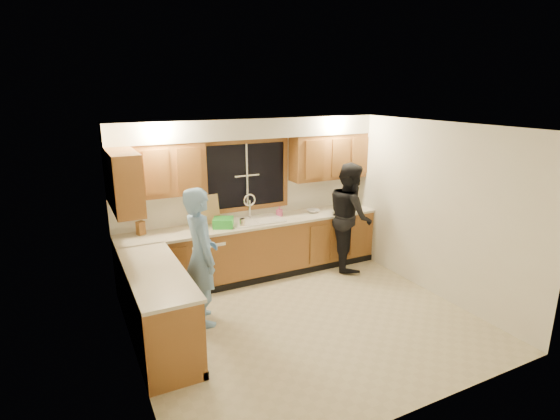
# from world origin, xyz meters

# --- Properties ---
(floor) EXTENTS (4.20, 4.20, 0.00)m
(floor) POSITION_xyz_m (0.00, 0.00, 0.00)
(floor) COLOR beige
(floor) RESTS_ON ground
(ceiling) EXTENTS (4.20, 4.20, 0.00)m
(ceiling) POSITION_xyz_m (0.00, 0.00, 2.50)
(ceiling) COLOR white
(wall_back) EXTENTS (4.20, 0.00, 4.20)m
(wall_back) POSITION_xyz_m (0.00, 1.90, 1.25)
(wall_back) COLOR white
(wall_back) RESTS_ON ground
(wall_left) EXTENTS (0.00, 3.80, 3.80)m
(wall_left) POSITION_xyz_m (-2.10, 0.00, 1.25)
(wall_left) COLOR white
(wall_left) RESTS_ON ground
(wall_right) EXTENTS (0.00, 3.80, 3.80)m
(wall_right) POSITION_xyz_m (2.10, 0.00, 1.25)
(wall_right) COLOR white
(wall_right) RESTS_ON ground
(base_cabinets_back) EXTENTS (4.20, 0.60, 0.88)m
(base_cabinets_back) POSITION_xyz_m (0.00, 1.60, 0.44)
(base_cabinets_back) COLOR #965E2B
(base_cabinets_back) RESTS_ON ground
(base_cabinets_left) EXTENTS (0.60, 1.90, 0.88)m
(base_cabinets_left) POSITION_xyz_m (-1.80, 0.35, 0.44)
(base_cabinets_left) COLOR #965E2B
(base_cabinets_left) RESTS_ON ground
(countertop_back) EXTENTS (4.20, 0.63, 0.04)m
(countertop_back) POSITION_xyz_m (0.00, 1.58, 0.90)
(countertop_back) COLOR beige
(countertop_back) RESTS_ON base_cabinets_back
(countertop_left) EXTENTS (0.63, 1.90, 0.04)m
(countertop_left) POSITION_xyz_m (-1.79, 0.35, 0.90)
(countertop_left) COLOR beige
(countertop_left) RESTS_ON base_cabinets_left
(upper_cabinets_left) EXTENTS (1.35, 0.33, 0.75)m
(upper_cabinets_left) POSITION_xyz_m (-1.43, 1.73, 1.83)
(upper_cabinets_left) COLOR #965E2B
(upper_cabinets_left) RESTS_ON wall_back
(upper_cabinets_right) EXTENTS (1.35, 0.33, 0.75)m
(upper_cabinets_right) POSITION_xyz_m (1.43, 1.73, 1.83)
(upper_cabinets_right) COLOR #965E2B
(upper_cabinets_right) RESTS_ON wall_back
(upper_cabinets_return) EXTENTS (0.33, 0.90, 0.75)m
(upper_cabinets_return) POSITION_xyz_m (-1.94, 1.12, 1.83)
(upper_cabinets_return) COLOR #965E2B
(upper_cabinets_return) RESTS_ON wall_left
(soffit) EXTENTS (4.20, 0.35, 0.30)m
(soffit) POSITION_xyz_m (0.00, 1.72, 2.35)
(soffit) COLOR silver
(soffit) RESTS_ON wall_back
(window_frame) EXTENTS (1.44, 0.03, 1.14)m
(window_frame) POSITION_xyz_m (0.00, 1.89, 1.60)
(window_frame) COLOR black
(window_frame) RESTS_ON wall_back
(sink) EXTENTS (0.86, 0.52, 0.57)m
(sink) POSITION_xyz_m (0.00, 1.60, 0.86)
(sink) COLOR white
(sink) RESTS_ON countertop_back
(dishwasher) EXTENTS (0.60, 0.56, 0.82)m
(dishwasher) POSITION_xyz_m (-0.85, 1.59, 0.41)
(dishwasher) COLOR white
(dishwasher) RESTS_ON floor
(stove) EXTENTS (0.58, 0.75, 0.90)m
(stove) POSITION_xyz_m (-1.80, -0.22, 0.45)
(stove) COLOR white
(stove) RESTS_ON floor
(man) EXTENTS (0.45, 0.66, 1.78)m
(man) POSITION_xyz_m (-1.17, 0.60, 0.89)
(man) COLOR #709FD5
(man) RESTS_ON floor
(woman) EXTENTS (0.93, 1.05, 1.78)m
(woman) POSITION_xyz_m (1.57, 1.26, 0.89)
(woman) COLOR black
(woman) RESTS_ON floor
(knife_block) EXTENTS (0.13, 0.13, 0.19)m
(knife_block) POSITION_xyz_m (-1.70, 1.74, 1.02)
(knife_block) COLOR brown
(knife_block) RESTS_ON countertop_back
(cutting_board) EXTENTS (0.34, 0.15, 0.44)m
(cutting_board) POSITION_xyz_m (-0.67, 1.82, 1.14)
(cutting_board) COLOR tan
(cutting_board) RESTS_ON countertop_back
(dish_crate) EXTENTS (0.38, 0.37, 0.14)m
(dish_crate) POSITION_xyz_m (-0.54, 1.55, 0.99)
(dish_crate) COLOR green
(dish_crate) RESTS_ON countertop_back
(soap_bottle) EXTENTS (0.10, 0.10, 0.17)m
(soap_bottle) POSITION_xyz_m (0.47, 1.67, 1.01)
(soap_bottle) COLOR #D55186
(soap_bottle) RESTS_ON countertop_back
(bowl) EXTENTS (0.22, 0.22, 0.05)m
(bowl) POSITION_xyz_m (1.08, 1.63, 0.94)
(bowl) COLOR silver
(bowl) RESTS_ON countertop_back
(can_left) EXTENTS (0.08, 0.08, 0.13)m
(can_left) POSITION_xyz_m (-0.29, 1.40, 0.99)
(can_left) COLOR beige
(can_left) RESTS_ON countertop_back
(can_right) EXTENTS (0.07, 0.07, 0.11)m
(can_right) POSITION_xyz_m (-0.23, 1.50, 0.97)
(can_right) COLOR beige
(can_right) RESTS_ON countertop_back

